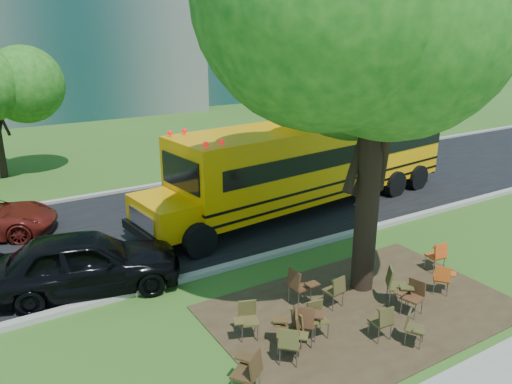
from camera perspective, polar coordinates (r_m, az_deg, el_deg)
ground at (r=12.08m, az=6.84°, el=-13.46°), size 160.00×160.00×0.00m
dirt_patch at (r=12.32m, az=12.08°, el=-12.98°), size 7.00×4.50×0.03m
asphalt_road at (r=17.50m, az=-7.36°, el=-2.98°), size 80.00×8.00×0.04m
kerb_near at (r=14.21m, az=-0.65°, el=-7.84°), size 80.00×0.25×0.14m
kerb_far at (r=21.10m, az=-11.95°, el=0.65°), size 80.00×0.25×0.14m
bg_tree_3 at (r=26.35m, az=2.17°, el=15.48°), size 5.60×5.60×7.84m
bg_tree_4 at (r=30.81m, az=16.14°, el=13.93°), size 5.00×5.00×6.85m
main_tree at (r=11.68m, az=13.83°, el=15.27°), size 7.20×7.20×9.43m
school_bus at (r=18.36m, az=6.79°, el=3.89°), size 12.93×4.18×3.11m
chair_0 at (r=9.36m, az=-0.76°, el=-19.56°), size 0.63×0.80×0.95m
chair_1 at (r=10.14m, az=3.99°, el=-16.67°), size 0.74×0.58×0.86m
chair_2 at (r=10.40m, az=3.96°, el=-15.25°), size 0.64×0.82×0.96m
chair_3 at (r=10.97m, az=6.87°, el=-13.90°), size 0.58×0.49×0.82m
chair_4 at (r=11.12m, az=14.32°, el=-13.88°), size 0.57×0.49×0.83m
chair_5 at (r=11.15m, az=17.49°, el=-14.33°), size 0.51×0.63×0.77m
chair_6 at (r=12.19m, az=17.49°, el=-11.01°), size 0.63×0.59×0.87m
chair_7 at (r=13.27m, az=20.60°, el=-9.03°), size 0.69×0.55×0.81m
chair_8 at (r=10.61m, az=4.09°, el=-15.04°), size 0.49×0.53×0.82m
chair_9 at (r=10.87m, az=-1.03°, el=-14.03°), size 0.67×0.53×0.84m
chair_10 at (r=11.99m, az=4.94°, el=-10.40°), size 0.58×0.62×0.95m
chair_11 at (r=12.05m, az=9.10°, el=-10.79°), size 0.56×0.54×0.84m
chair_12 at (r=12.40m, az=15.64°, el=-10.00°), size 0.65×0.82×0.96m
chair_13 at (r=14.38m, az=20.06°, el=-6.63°), size 0.63×0.52×0.88m
chair_14 at (r=10.65m, az=5.65°, el=-14.36°), size 0.83×0.66×0.97m
black_car at (r=13.20m, az=-18.94°, el=-7.59°), size 4.94×2.87×1.58m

